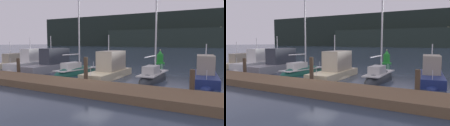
# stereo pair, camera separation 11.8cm
# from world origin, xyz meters

# --- Properties ---
(ground_plane) EXTENTS (400.00, 400.00, 0.00)m
(ground_plane) POSITION_xyz_m (0.00, 0.00, 0.00)
(ground_plane) COLOR #2D3D51
(dock) EXTENTS (35.48, 2.80, 0.45)m
(dock) POSITION_xyz_m (0.00, -2.48, 0.23)
(dock) COLOR brown
(dock) RESTS_ON ground
(mooring_pile_1) EXTENTS (0.28, 0.28, 1.58)m
(mooring_pile_1) POSITION_xyz_m (-7.04, -0.83, 0.79)
(mooring_pile_1) COLOR #4C3D2D
(mooring_pile_1) RESTS_ON ground
(mooring_pile_2) EXTENTS (0.28, 0.28, 1.92)m
(mooring_pile_2) POSITION_xyz_m (0.00, -0.83, 0.96)
(mooring_pile_2) COLOR #4C3D2D
(mooring_pile_2) RESTS_ON ground
(mooring_pile_3) EXTENTS (0.28, 0.28, 1.49)m
(mooring_pile_3) POSITION_xyz_m (7.04, -0.83, 0.75)
(mooring_pile_3) COLOR #4C3D2D
(mooring_pile_3) RESTS_ON ground
(motorboat_berth_1) EXTENTS (1.97, 5.27, 3.47)m
(motorboat_berth_1) POSITION_xyz_m (-13.86, 3.38, 0.28)
(motorboat_berth_1) COLOR beige
(motorboat_berth_1) RESTS_ON ground
(motorboat_berth_2) EXTENTS (2.70, 6.62, 3.93)m
(motorboat_berth_2) POSITION_xyz_m (-10.78, 3.66, 0.43)
(motorboat_berth_2) COLOR white
(motorboat_berth_2) RESTS_ON ground
(motorboat_berth_3) EXTENTS (2.07, 6.75, 4.05)m
(motorboat_berth_3) POSITION_xyz_m (-7.16, 3.17, 0.46)
(motorboat_berth_3) COLOR gray
(motorboat_berth_3) RESTS_ON ground
(sailboat_berth_4) EXTENTS (2.03, 5.49, 7.58)m
(sailboat_berth_4) POSITION_xyz_m (-3.66, 2.70, 0.09)
(sailboat_berth_4) COLOR #195647
(sailboat_berth_4) RESTS_ON ground
(motorboat_berth_5) EXTENTS (2.44, 6.60, 4.04)m
(motorboat_berth_5) POSITION_xyz_m (-0.15, 2.66, 0.42)
(motorboat_berth_5) COLOR beige
(motorboat_berth_5) RESTS_ON ground
(sailboat_berth_6) EXTENTS (1.67, 5.41, 8.08)m
(sailboat_berth_6) POSITION_xyz_m (3.58, 3.10, 0.11)
(sailboat_berth_6) COLOR #2D3338
(sailboat_berth_6) RESTS_ON ground
(motorboat_berth_7) EXTENTS (2.61, 6.35, 3.35)m
(motorboat_berth_7) POSITION_xyz_m (7.15, 4.34, 0.35)
(motorboat_berth_7) COLOR navy
(motorboat_berth_7) RESTS_ON ground
(channel_buoy) EXTENTS (1.32, 1.32, 1.96)m
(channel_buoy) POSITION_xyz_m (0.17, 16.20, 0.73)
(channel_buoy) COLOR green
(channel_buoy) RESTS_ON ground
(hillside_backdrop) EXTENTS (240.00, 23.00, 20.39)m
(hillside_backdrop) POSITION_xyz_m (1.81, 119.78, 9.39)
(hillside_backdrop) COLOR #1E2823
(hillside_backdrop) RESTS_ON ground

